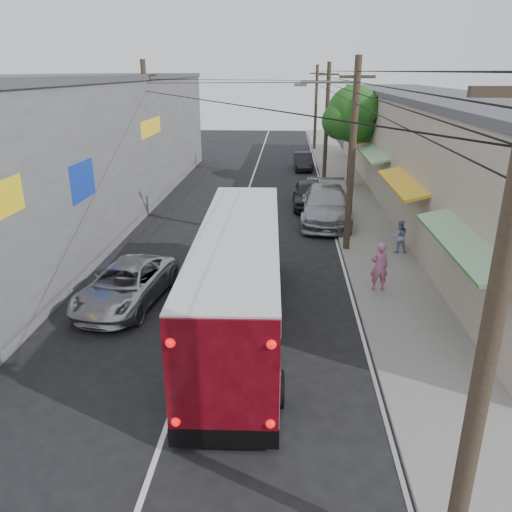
{
  "coord_description": "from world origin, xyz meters",
  "views": [
    {
      "loc": [
        2.55,
        -7.8,
        7.41
      ],
      "look_at": [
        1.59,
        7.5,
        1.71
      ],
      "focal_mm": 35.0,
      "sensor_mm": 36.0,
      "label": 1
    }
  ],
  "objects_px": {
    "coach_bus": "(239,277)",
    "parked_suv": "(326,205)",
    "parked_car_mid": "(308,194)",
    "pedestrian_near": "(379,266)",
    "pedestrian_far": "(399,236)",
    "jeepney": "(126,285)",
    "parked_car_far": "(303,161)"
  },
  "relations": [
    {
      "from": "parked_car_mid",
      "to": "pedestrian_far",
      "type": "distance_m",
      "value": 8.6
    },
    {
      "from": "parked_car_mid",
      "to": "parked_car_far",
      "type": "distance_m",
      "value": 11.74
    },
    {
      "from": "jeepney",
      "to": "parked_car_far",
      "type": "relative_size",
      "value": 1.21
    },
    {
      "from": "parked_car_mid",
      "to": "pedestrian_near",
      "type": "distance_m",
      "value": 12.02
    },
    {
      "from": "parked_suv",
      "to": "coach_bus",
      "type": "bearing_deg",
      "value": -103.57
    },
    {
      "from": "jeepney",
      "to": "parked_car_mid",
      "type": "bearing_deg",
      "value": 71.43
    },
    {
      "from": "coach_bus",
      "to": "parked_car_far",
      "type": "height_order",
      "value": "coach_bus"
    },
    {
      "from": "jeepney",
      "to": "coach_bus",
      "type": "bearing_deg",
      "value": -11.24
    },
    {
      "from": "parked_car_far",
      "to": "pedestrian_near",
      "type": "height_order",
      "value": "pedestrian_near"
    },
    {
      "from": "parked_car_far",
      "to": "pedestrian_near",
      "type": "xyz_separation_m",
      "value": [
        2.04,
        -23.59,
        0.34
      ]
    },
    {
      "from": "coach_bus",
      "to": "parked_suv",
      "type": "bearing_deg",
      "value": 71.83
    },
    {
      "from": "parked_car_mid",
      "to": "parked_car_far",
      "type": "bearing_deg",
      "value": 89.78
    },
    {
      "from": "coach_bus",
      "to": "pedestrian_far",
      "type": "xyz_separation_m",
      "value": [
        6.17,
        6.78,
        -0.81
      ]
    },
    {
      "from": "coach_bus",
      "to": "parked_suv",
      "type": "relative_size",
      "value": 1.78
    },
    {
      "from": "coach_bus",
      "to": "pedestrian_far",
      "type": "relative_size",
      "value": 7.76
    },
    {
      "from": "jeepney",
      "to": "pedestrian_near",
      "type": "bearing_deg",
      "value": 16.95
    },
    {
      "from": "parked_suv",
      "to": "pedestrian_far",
      "type": "distance_m",
      "value": 5.61
    },
    {
      "from": "parked_car_far",
      "to": "pedestrian_near",
      "type": "bearing_deg",
      "value": -87.11
    },
    {
      "from": "jeepney",
      "to": "pedestrian_far",
      "type": "distance_m",
      "value": 11.49
    },
    {
      "from": "coach_bus",
      "to": "pedestrian_near",
      "type": "xyz_separation_m",
      "value": [
        4.64,
        2.75,
        -0.64
      ]
    },
    {
      "from": "pedestrian_far",
      "to": "parked_suv",
      "type": "bearing_deg",
      "value": -63.68
    },
    {
      "from": "jeepney",
      "to": "pedestrian_near",
      "type": "relative_size",
      "value": 2.76
    },
    {
      "from": "coach_bus",
      "to": "pedestrian_far",
      "type": "height_order",
      "value": "coach_bus"
    },
    {
      "from": "coach_bus",
      "to": "parked_car_far",
      "type": "bearing_deg",
      "value": 82.47
    },
    {
      "from": "parked_car_mid",
      "to": "pedestrian_far",
      "type": "xyz_separation_m",
      "value": [
        3.57,
        -7.82,
        0.09
      ]
    },
    {
      "from": "parked_car_far",
      "to": "pedestrian_near",
      "type": "relative_size",
      "value": 2.27
    },
    {
      "from": "jeepney",
      "to": "parked_suv",
      "type": "height_order",
      "value": "parked_suv"
    },
    {
      "from": "coach_bus",
      "to": "jeepney",
      "type": "xyz_separation_m",
      "value": [
        -3.97,
        1.38,
        -0.96
      ]
    },
    {
      "from": "parked_car_far",
      "to": "pedestrian_far",
      "type": "distance_m",
      "value": 19.89
    },
    {
      "from": "coach_bus",
      "to": "parked_car_mid",
      "type": "bearing_deg",
      "value": 78.0
    },
    {
      "from": "coach_bus",
      "to": "parked_car_far",
      "type": "xyz_separation_m",
      "value": [
        2.6,
        26.34,
        -0.98
      ]
    },
    {
      "from": "coach_bus",
      "to": "parked_suv",
      "type": "distance_m",
      "value": 12.16
    }
  ]
}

